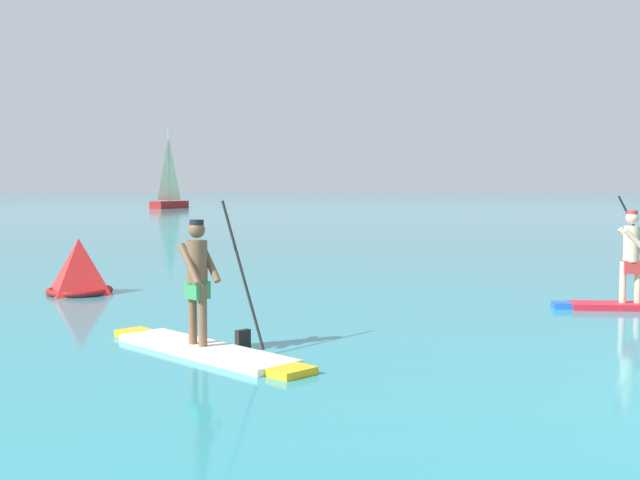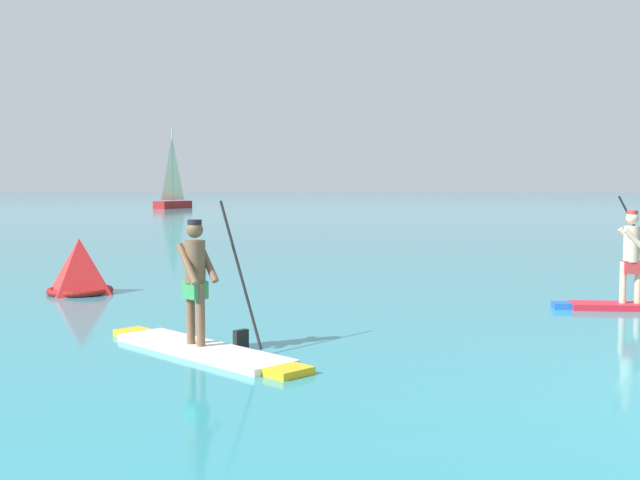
# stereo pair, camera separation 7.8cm
# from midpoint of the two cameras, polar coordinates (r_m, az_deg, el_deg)

# --- Properties ---
(paddleboarder_near_left) EXTENTS (3.07, 2.60, 1.96)m
(paddleboarder_near_left) POSITION_cam_midpoint_polar(r_m,az_deg,el_deg) (9.89, -8.78, -6.24)
(paddleboarder_near_left) COLOR white
(paddleboarder_near_left) RESTS_ON ground
(paddleboarder_mid_center) EXTENTS (2.96, 0.78, 1.95)m
(paddleboarder_mid_center) POSITION_cam_midpoint_polar(r_m,az_deg,el_deg) (14.23, 22.19, -3.14)
(paddleboarder_mid_center) COLOR red
(paddleboarder_mid_center) RESTS_ON ground
(race_marker_buoy) EXTENTS (1.26, 1.26, 1.08)m
(race_marker_buoy) POSITION_cam_midpoint_polar(r_m,az_deg,el_deg) (15.76, -17.39, -2.08)
(race_marker_buoy) COLOR red
(race_marker_buoy) RESTS_ON ground
(sailboat_left_horizon) EXTENTS (2.65, 4.59, 7.46)m
(sailboat_left_horizon) POSITION_cam_midpoint_polar(r_m,az_deg,el_deg) (73.82, -11.02, 3.13)
(sailboat_left_horizon) COLOR #A51E1E
(sailboat_left_horizon) RESTS_ON ground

